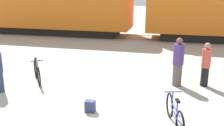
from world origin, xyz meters
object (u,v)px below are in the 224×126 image
bicycle_blue (175,114)px  backpack (90,106)px  person_in_purple (178,62)px  bicycle_black (37,72)px  person_in_red (206,65)px

bicycle_blue → backpack: (-2.34, 0.29, -0.19)m
bicycle_blue → person_in_purple: size_ratio=0.97×
bicycle_black → bicycle_blue: bearing=-23.2°
person_in_purple → backpack: size_ratio=5.14×
bicycle_blue → person_in_purple: bearing=88.7°
bicycle_black → bicycle_blue: size_ratio=0.84×
person_in_red → backpack: person_in_red is taller
bicycle_black → bicycle_blue: 5.43m
person_in_red → backpack: bearing=-160.5°
bicycle_blue → person_in_purple: person_in_purple is taller
bicycle_blue → bicycle_black: bearing=156.8°
bicycle_blue → person_in_red: (1.02, 3.16, 0.44)m
bicycle_black → backpack: 3.25m
person_in_red → bicycle_black: bearing=168.6°
person_in_purple → bicycle_black: bearing=114.4°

